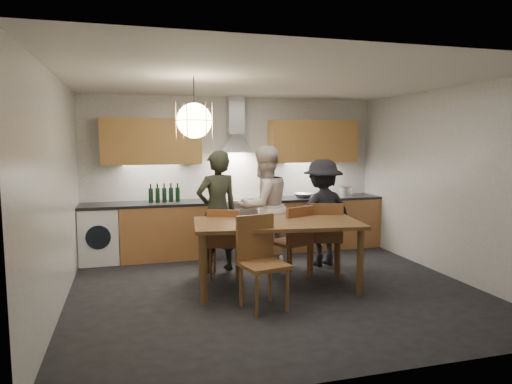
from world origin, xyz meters
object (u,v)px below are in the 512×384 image
object	(u,v)px
chair_front	(260,255)
stock_pot	(346,191)
chair_back_left	(224,239)
dining_table	(277,229)
mixing_bowl	(304,195)
person_left	(217,211)
person_mid	(264,207)
wine_bottles	(164,193)
person_right	(322,212)

from	to	relation	value
chair_front	stock_pot	xyz separation A→B (m)	(2.29, 2.47, 0.38)
chair_back_left	dining_table	bearing A→B (deg)	150.94
mixing_bowl	person_left	bearing A→B (deg)	-151.82
person_mid	chair_front	bearing A→B (deg)	51.81
stock_pot	mixing_bowl	bearing A→B (deg)	-178.12
dining_table	mixing_bowl	bearing A→B (deg)	66.96
person_left	wine_bottles	distance (m)	1.17
person_left	mixing_bowl	distance (m)	1.90
chair_front	wine_bottles	size ratio (longest dim) A/B	2.12
person_left	person_mid	xyz separation A→B (m)	(0.72, 0.07, 0.03)
chair_front	stock_pot	size ratio (longest dim) A/B	4.64
chair_front	person_left	distance (m)	1.58
person_left	stock_pot	distance (m)	2.65
person_left	person_right	world-z (taller)	person_left
chair_front	wine_bottles	world-z (taller)	wine_bottles
person_left	mixing_bowl	size ratio (longest dim) A/B	5.60
dining_table	person_left	size ratio (longest dim) A/B	1.25
person_mid	wine_bottles	size ratio (longest dim) A/B	3.66
person_left	chair_back_left	bearing A→B (deg)	78.30
person_mid	mixing_bowl	world-z (taller)	person_mid
dining_table	chair_front	bearing A→B (deg)	-118.11
mixing_bowl	person_mid	bearing A→B (deg)	-139.25
person_right	wine_bottles	distance (m)	2.50
person_mid	dining_table	bearing A→B (deg)	62.19
dining_table	wine_bottles	world-z (taller)	wine_bottles
chair_back_left	stock_pot	xyz separation A→B (m)	(2.46, 1.32, 0.43)
dining_table	chair_front	world-z (taller)	chair_front
mixing_bowl	chair_front	bearing A→B (deg)	-121.38
wine_bottles	person_mid	bearing A→B (deg)	-32.28
dining_table	person_mid	world-z (taller)	person_mid
person_right	mixing_bowl	size ratio (longest dim) A/B	5.15
dining_table	person_mid	xyz separation A→B (m)	(0.15, 1.07, 0.13)
wine_bottles	mixing_bowl	bearing A→B (deg)	-1.25
mixing_bowl	chair_back_left	bearing A→B (deg)	-142.10
person_right	mixing_bowl	world-z (taller)	person_right
person_mid	mixing_bowl	xyz separation A→B (m)	(0.96, 0.83, 0.04)
chair_back_left	person_right	distance (m)	1.61
person_left	mixing_bowl	bearing A→B (deg)	-166.53
dining_table	person_mid	size ratio (longest dim) A/B	1.21
chair_back_left	mixing_bowl	xyz separation A→B (m)	(1.66, 1.29, 0.39)
person_right	mixing_bowl	bearing A→B (deg)	-102.47
chair_front	person_right	xyz separation A→B (m)	(1.40, 1.44, 0.20)
dining_table	stock_pot	distance (m)	2.72
person_right	wine_bottles	xyz separation A→B (m)	(-2.25, 1.05, 0.25)
person_mid	stock_pot	size ratio (longest dim) A/B	8.04
stock_pot	person_right	bearing A→B (deg)	-131.19
dining_table	person_left	world-z (taller)	person_left
wine_bottles	person_right	bearing A→B (deg)	-25.04
chair_back_left	person_right	size ratio (longest dim) A/B	0.60
chair_front	mixing_bowl	xyz separation A→B (m)	(1.49, 2.44, 0.34)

